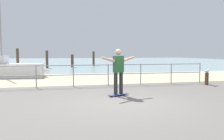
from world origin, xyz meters
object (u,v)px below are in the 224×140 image
at_px(sailboat, 10,70).
at_px(skateboard, 118,95).
at_px(seagull, 207,71).
at_px(bollard_short, 207,79).
at_px(skateboarder, 118,69).

xyz_separation_m(sailboat, skateboard, (5.34, -7.36, -0.45)).
bearing_deg(seagull, skateboard, -160.45).
relative_size(bollard_short, seagull, 1.40).
distance_m(skateboarder, bollard_short, 5.26).
bearing_deg(bollard_short, sailboat, 151.28).
distance_m(sailboat, skateboard, 9.10).
bearing_deg(sailboat, seagull, -28.65).
height_order(sailboat, seagull, sailboat).
distance_m(skateboard, skateboarder, 0.95).
xyz_separation_m(skateboard, skateboarder, (-0.00, -0.00, 0.95)).
distance_m(sailboat, bollard_short, 11.69).
bearing_deg(skateboarder, sailboat, 125.98).
relative_size(skateboarder, bollard_short, 2.65).
relative_size(sailboat, seagull, 11.35).
bearing_deg(sailboat, skateboard, -54.02).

